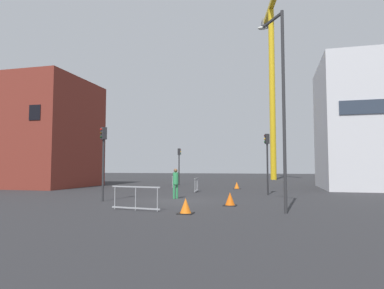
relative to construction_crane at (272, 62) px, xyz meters
name	(u,v)px	position (x,y,z in m)	size (l,w,h in m)	color
ground	(176,201)	(-5.41, -33.19, -18.13)	(160.00, 160.00, 0.00)	#28282B
brick_building	(44,134)	(-21.99, -23.69, -12.90)	(8.58, 8.94, 10.46)	maroon
construction_crane	(272,62)	(0.00, 0.00, 0.00)	(4.36, 19.42, 27.63)	gold
streetlamp_tall	(281,95)	(0.47, -37.01, -13.05)	(1.19, 1.56, 8.77)	#2D2D30
traffic_light_near	(103,152)	(-9.38, -34.57, -15.30)	(0.35, 0.38, 4.23)	#2D2D30
traffic_light_verge	(179,160)	(-9.78, -17.73, -15.49)	(0.38, 0.27, 3.92)	#232326
traffic_light_corner	(267,154)	(-0.35, -27.84, -15.28)	(0.39, 0.32, 4.28)	#232326
pedestrian_walking	(176,181)	(-5.80, -32.11, -17.04)	(0.34, 0.34, 1.85)	#2D844C
safety_barrier_left_run	(136,198)	(-5.95, -37.80, -17.56)	(2.45, 0.40, 1.08)	#9EA0A5
safety_barrier_rear	(196,185)	(-5.80, -26.59, -17.57)	(0.27, 1.92, 1.08)	#9EA0A5
safety_barrier_front	(175,182)	(-9.07, -21.52, -17.57)	(0.08, 1.82, 1.08)	#B2B5BA
traffic_cone_striped	(230,199)	(-2.06, -34.94, -17.82)	(0.66, 0.66, 0.67)	black
traffic_cone_on_verge	(186,206)	(-3.48, -38.27, -17.83)	(0.64, 0.64, 0.65)	black
traffic_cone_by_barrier	(237,186)	(-3.16, -22.10, -17.84)	(0.62, 0.62, 0.62)	black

